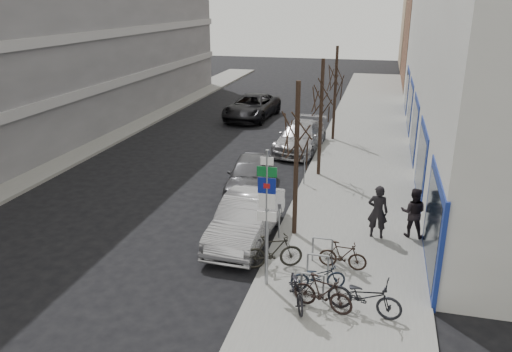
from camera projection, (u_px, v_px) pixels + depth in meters
The scene contains 25 objects.
ground at pixel (189, 277), 15.09m from camera, with size 120.00×120.00×0.00m, color black.
sidewalk_east at pixel (359, 179), 23.16m from camera, with size 5.00×70.00×0.15m, color slate.
sidewalk_west at pixel (65, 155), 26.74m from camera, with size 3.00×70.00×0.15m, color slate.
brick_building_far at pixel (471, 43), 47.28m from camera, with size 12.00×14.00×8.00m, color brown.
tan_building_far at pixel (457, 29), 60.70m from camera, with size 13.00×12.00×9.00m, color #937A5B.
highway_sign_pole at pixel (267, 211), 13.70m from camera, with size 0.55×0.10×4.20m.
bike_rack at pixel (318, 264), 14.54m from camera, with size 0.66×2.26×0.83m.
tree_near at pixel (297, 124), 16.31m from camera, with size 1.80×1.80×5.50m.
tree_mid at pixel (322, 90), 22.25m from camera, with size 1.80×1.80×5.50m.
tree_far at pixel (336, 71), 28.18m from camera, with size 1.80×1.80×5.50m.
meter_front at pixel (279, 217), 17.02m from camera, with size 0.10×0.08×1.27m.
meter_mid at pixel (304, 168), 22.05m from camera, with size 0.10×0.08×1.27m.
meter_back at pixel (320, 136), 27.07m from camera, with size 0.10×0.08×1.27m.
bike_near_left at pixel (297, 286), 13.38m from camera, with size 0.52×1.71×1.05m, color black.
bike_near_right at pixel (323, 293), 13.12m from camera, with size 0.50×1.68×1.02m, color black.
bike_mid_curb at pixel (318, 274), 14.05m from camera, with size 0.48×1.59×0.97m, color black.
bike_mid_inner at pixel (273, 251), 15.17m from camera, with size 0.55×1.85×1.12m, color black.
bike_far_curb at pixel (365, 293), 12.92m from camera, with size 0.60×1.97×1.20m, color black.
bike_far_inner at pixel (343, 255), 15.16m from camera, with size 0.44×1.49×0.90m, color black.
parked_car_front at pixel (246, 219), 17.20m from camera, with size 1.67×4.79×1.58m, color #B3B2B8.
parked_car_mid at pixel (250, 174), 21.69m from camera, with size 1.80×4.47×1.52m, color #505055.
parked_car_back at pixel (300, 137), 27.57m from camera, with size 2.15×5.28×1.53m, color #A2A1A6.
lane_car at pixel (252, 107), 34.88m from camera, with size 2.76×5.98×1.66m, color black.
pedestrian_near at pixel (378, 212), 17.04m from camera, with size 0.69×0.45×1.89m, color black.
pedestrian_far at pixel (413, 212), 17.11m from camera, with size 0.66×0.45×1.80m, color black.
Camera 1 is at (5.20, -12.29, 7.95)m, focal length 35.00 mm.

